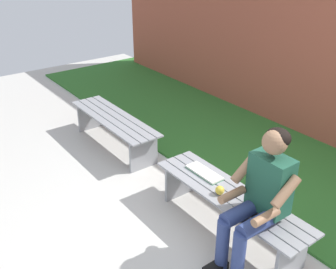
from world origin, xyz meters
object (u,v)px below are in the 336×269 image
(bench_far, at_px, (114,124))
(book_open, at_px, (204,173))
(apple, at_px, (220,190))
(person_seated, at_px, (259,196))
(bench_near, at_px, (229,203))

(bench_far, bearing_deg, book_open, -178.70)
(bench_far, bearing_deg, apple, 177.77)
(bench_far, height_order, person_seated, person_seated)
(bench_far, distance_m, apple, 2.08)
(bench_near, relative_size, book_open, 4.09)
(person_seated, bearing_deg, apple, -2.26)
(bench_near, height_order, book_open, book_open)
(apple, bearing_deg, person_seated, 177.74)
(apple, distance_m, book_open, 0.37)
(bench_near, relative_size, person_seated, 1.37)
(bench_far, relative_size, apple, 19.23)
(bench_far, xyz_separation_m, person_seated, (-2.53, 0.10, 0.35))
(person_seated, relative_size, apple, 14.61)
(apple, bearing_deg, bench_far, -2.23)
(bench_near, distance_m, person_seated, 0.54)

